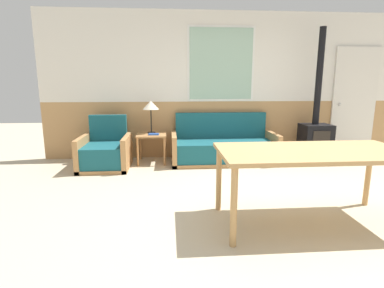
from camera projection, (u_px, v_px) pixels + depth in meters
ground_plane at (282, 210)px, 3.38m from camera, size 16.00×16.00×0.00m
wall_back at (234, 85)px, 5.67m from camera, size 7.20×0.09×2.70m
couch at (223, 148)px, 5.43m from camera, size 1.87×0.82×0.87m
armchair at (106, 153)px, 5.06m from camera, size 0.81×0.85×0.86m
side_table at (152, 139)px, 5.36m from camera, size 0.52×0.52×0.52m
table_lamp at (151, 106)px, 5.33m from camera, size 0.29×0.29×0.58m
book_stack at (154, 134)px, 5.25m from camera, size 0.19×0.14×0.02m
dining_table at (314, 157)px, 2.96m from camera, size 1.87×0.90×0.77m
wood_stove at (316, 131)px, 5.46m from camera, size 0.51×0.45×2.37m
entry_door at (354, 102)px, 5.87m from camera, size 0.88×0.09×2.09m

